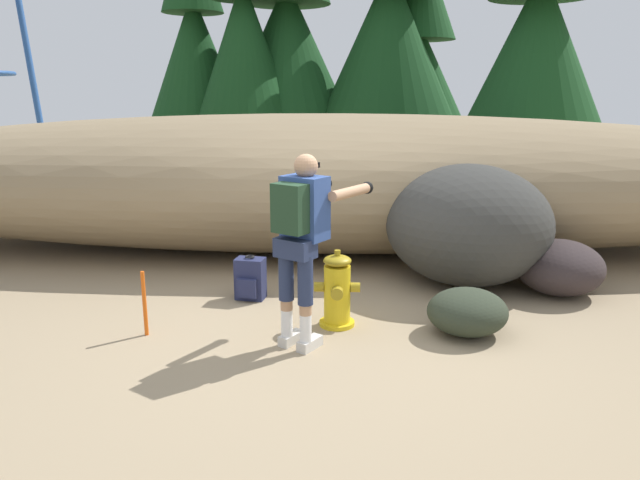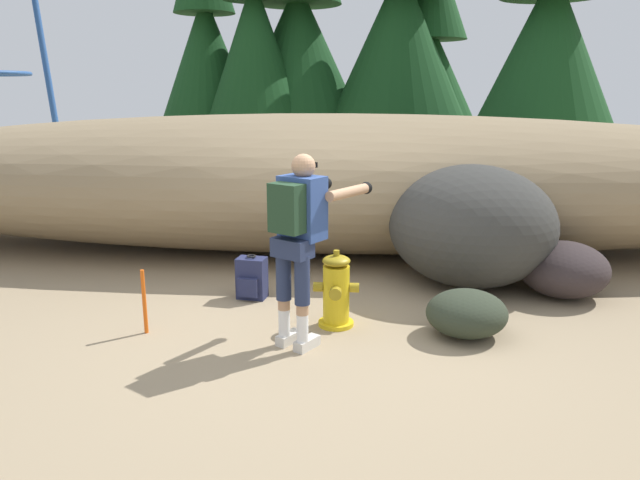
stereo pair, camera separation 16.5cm
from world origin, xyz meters
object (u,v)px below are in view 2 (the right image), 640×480
at_px(fire_hydrant, 336,292).
at_px(survey_stake, 144,302).
at_px(utility_worker, 301,227).
at_px(boulder_mid, 564,269).
at_px(boulder_large, 471,226).
at_px(boulder_small, 467,313).
at_px(spare_backpack, 252,278).

height_order(fire_hydrant, survey_stake, fire_hydrant).
height_order(utility_worker, boulder_mid, utility_worker).
bearing_deg(boulder_large, boulder_small, -100.38).
relative_size(utility_worker, boulder_mid, 1.73).
bearing_deg(utility_worker, boulder_small, -46.26).
distance_m(spare_backpack, boulder_mid, 3.33).
xyz_separation_m(spare_backpack, survey_stake, (-0.79, -1.00, 0.08)).
distance_m(utility_worker, boulder_large, 2.52).
xyz_separation_m(boulder_small, survey_stake, (-2.90, -0.15, 0.09)).
bearing_deg(boulder_small, fire_hydrant, 172.74).
bearing_deg(boulder_small, spare_backpack, 157.86).
distance_m(utility_worker, boulder_small, 1.71).
xyz_separation_m(utility_worker, boulder_mid, (2.68, 1.44, -0.75)).
bearing_deg(survey_stake, fire_hydrant, 9.83).
distance_m(boulder_large, boulder_mid, 1.07).
relative_size(boulder_large, survey_stake, 3.09).
xyz_separation_m(utility_worker, spare_backpack, (-0.64, 1.14, -0.83)).
relative_size(spare_backpack, survey_stake, 0.78).
distance_m(boulder_mid, survey_stake, 4.31).
height_order(utility_worker, survey_stake, utility_worker).
xyz_separation_m(fire_hydrant, boulder_large, (1.45, 1.35, 0.35)).
distance_m(boulder_large, survey_stake, 3.59).
relative_size(fire_hydrant, utility_worker, 0.44).
xyz_separation_m(boulder_large, survey_stake, (-3.17, -1.64, -0.38)).
distance_m(fire_hydrant, boulder_mid, 2.60).
distance_m(boulder_mid, boulder_small, 1.68).
relative_size(spare_backpack, boulder_mid, 0.49).
bearing_deg(utility_worker, boulder_large, -11.61).
xyz_separation_m(boulder_mid, survey_stake, (-4.11, -1.30, 0.00)).
relative_size(fire_hydrant, survey_stake, 1.22).
bearing_deg(fire_hydrant, utility_worker, -122.86).
height_order(fire_hydrant, boulder_mid, fire_hydrant).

